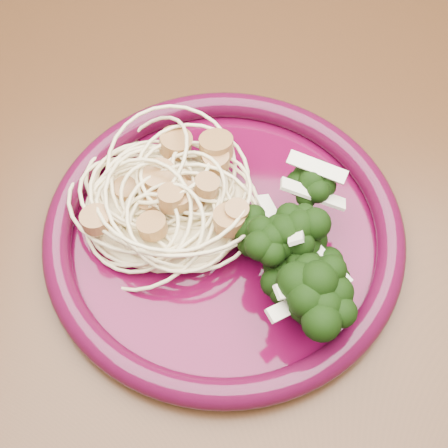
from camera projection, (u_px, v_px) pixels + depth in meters
name	position (u px, v px, depth m)	size (l,w,h in m)	color
dining_table	(255.00, 243.00, 0.60)	(1.20, 0.80, 0.75)	#472814
dinner_plate	(224.00, 231.00, 0.48)	(0.35, 0.35, 0.02)	#450420
spaghetti_pile	(168.00, 203.00, 0.48)	(0.13, 0.11, 0.03)	#F9E7AA
scallop_cluster	(164.00, 175.00, 0.45)	(0.13, 0.13, 0.04)	#AB7B44
broccoli_pile	(298.00, 243.00, 0.45)	(0.09, 0.15, 0.05)	black
onion_garnish	(302.00, 220.00, 0.42)	(0.06, 0.09, 0.05)	#EAE5C4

